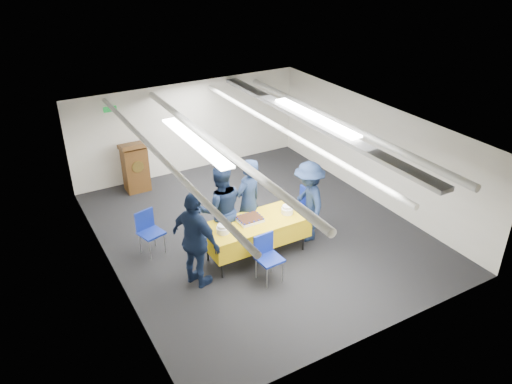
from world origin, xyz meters
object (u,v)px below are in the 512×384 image
serving_table (256,230)px  sailor_b (221,209)px  sheet_cake (250,219)px  sailor_a (248,202)px  sailor_d (308,202)px  podium (135,166)px  chair_left (148,228)px  chair_right (301,204)px  chair_near (267,253)px  sailor_c (196,240)px

serving_table → sailor_b: (-0.49, 0.50, 0.35)m
sheet_cake → sailor_a: 0.50m
sailor_b → sailor_d: size_ratio=1.08×
sheet_cake → sailor_b: 0.59m
sailor_a → sailor_b: sailor_b is taller
podium → chair_left: 2.71m
chair_left → sailor_a: (1.84, -0.64, 0.37)m
chair_right → sailor_a: bearing=178.2°
sailor_a → sailor_d: bearing=137.7°
podium → sailor_d: bearing=-58.3°
podium → sailor_b: size_ratio=0.69×
chair_right → chair_left: 3.14m
chair_left → chair_near: bearing=-50.1°
serving_table → podium: podium is taller
sailor_a → chair_near: bearing=57.6°
sheet_cake → sailor_d: 1.30m
chair_right → sailor_a: (-1.23, 0.04, 0.37)m
sheet_cake → sailor_c: sailor_c is taller
chair_left → sailor_b: 1.45m
sheet_cake → chair_right: 1.52m
chair_left → sailor_b: sailor_b is taller
sailor_b → chair_near: bearing=118.1°
chair_right → sailor_c: sailor_c is taller
chair_right → sailor_a: size_ratio=0.48×
sailor_a → sailor_b: size_ratio=0.99×
sailor_b → sailor_c: 1.11m
chair_left → sailor_d: bearing=-21.0°
serving_table → sailor_a: size_ratio=1.11×
chair_near → sailor_b: (-0.30, 1.19, 0.38)m
sheet_cake → chair_near: (-0.08, -0.76, -0.28)m
chair_right → sailor_c: (-2.65, -0.70, 0.37)m
chair_near → serving_table: bearing=75.1°
sailor_d → sailor_a: bearing=-96.4°
chair_near → sailor_a: size_ratio=0.48×
serving_table → chair_right: chair_right is taller
sailor_a → sailor_b: 0.60m
chair_right → sailor_a: sailor_a is taller
serving_table → chair_near: (-0.18, -0.69, -0.03)m
sheet_cake → chair_right: bearing=15.5°
podium → chair_left: size_ratio=1.44×
sheet_cake → chair_near: bearing=-96.0°
podium → chair_right: podium is taller
chair_left → sailor_a: 1.98m
sailor_b → sailor_c: bearing=55.5°
sailor_b → sailor_c: size_ratio=1.00×
sailor_b → sailor_d: sailor_b is taller
podium → sailor_c: bearing=-92.7°
serving_table → chair_right: 1.42m
sheet_cake → chair_right: (1.44, 0.40, -0.28)m
chair_near → sailor_b: bearing=104.3°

